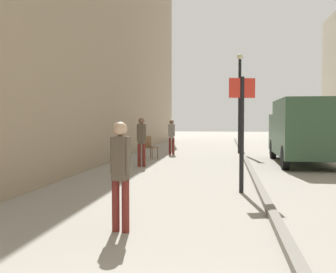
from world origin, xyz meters
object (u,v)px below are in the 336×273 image
at_px(lamp_post, 240,97).
at_px(cafe_chair_near_window, 150,146).
at_px(delivery_van, 304,130).
at_px(pedestrian_mid_block, 172,134).
at_px(pedestrian_main_foreground, 120,169).
at_px(street_sign_post, 242,124).
at_px(pedestrian_far_crossing, 142,138).

distance_m(lamp_post, cafe_chair_near_window, 5.41).
distance_m(delivery_van, cafe_chair_near_window, 6.14).
height_order(lamp_post, cafe_chair_near_window, lamp_post).
bearing_deg(delivery_van, pedestrian_mid_block, 149.55).
relative_size(pedestrian_main_foreground, pedestrian_mid_block, 1.00).
bearing_deg(lamp_post, street_sign_post, -91.64).
height_order(delivery_van, street_sign_post, street_sign_post).
bearing_deg(pedestrian_main_foreground, cafe_chair_near_window, -67.89).
bearing_deg(lamp_post, cafe_chair_near_window, -139.91).
height_order(pedestrian_mid_block, street_sign_post, street_sign_post).
distance_m(pedestrian_far_crossing, lamp_post, 7.22).
bearing_deg(delivery_van, pedestrian_main_foreground, -113.44).
xyz_separation_m(delivery_van, street_sign_post, (-2.50, -6.30, 0.28)).
bearing_deg(pedestrian_mid_block, pedestrian_main_foreground, 103.44).
xyz_separation_m(street_sign_post, lamp_post, (0.31, 10.66, 1.18)).
distance_m(pedestrian_main_foreground, pedestrian_far_crossing, 8.22).
relative_size(pedestrian_far_crossing, cafe_chair_near_window, 1.81).
height_order(pedestrian_main_foreground, pedestrian_far_crossing, pedestrian_far_crossing).
bearing_deg(pedestrian_mid_block, lamp_post, -150.96).
xyz_separation_m(street_sign_post, cafe_chair_near_window, (-3.48, 7.47, -1.00)).
height_order(pedestrian_mid_block, lamp_post, lamp_post).
bearing_deg(lamp_post, pedestrian_main_foreground, -98.80).
bearing_deg(pedestrian_far_crossing, lamp_post, 66.64).
bearing_deg(delivery_van, cafe_chair_near_window, 169.69).
xyz_separation_m(pedestrian_main_foreground, delivery_van, (4.39, 9.79, 0.33)).
xyz_separation_m(pedestrian_mid_block, street_sign_post, (2.83, -9.53, 0.61)).
height_order(pedestrian_mid_block, cafe_chair_near_window, pedestrian_mid_block).
relative_size(pedestrian_mid_block, lamp_post, 0.34).
relative_size(pedestrian_main_foreground, pedestrian_far_crossing, 0.95).
xyz_separation_m(pedestrian_main_foreground, pedestrian_mid_block, (-0.95, 13.02, 0.00)).
height_order(pedestrian_far_crossing, lamp_post, lamp_post).
distance_m(pedestrian_main_foreground, lamp_post, 14.42).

